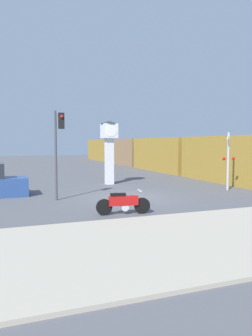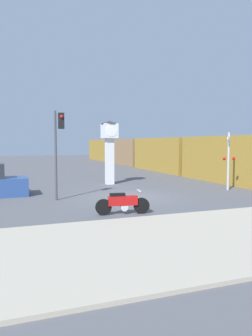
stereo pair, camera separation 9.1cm
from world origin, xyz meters
TOP-DOWN VIEW (x-y plane):
  - ground_plane at (0.00, 0.00)m, footprint 120.00×120.00m
  - sidewalk_strip at (0.00, -7.78)m, footprint 36.00×6.00m
  - motorcycle at (-1.72, -3.78)m, footprint 2.23×0.57m
  - clock_tower at (0.73, 5.70)m, footprint 1.20×1.20m
  - freight_train at (9.53, 19.72)m, footprint 2.80×43.18m
  - traffic_light at (-3.60, 0.53)m, footprint 0.50×0.35m
  - railroad_crossing_signal at (6.68, 0.41)m, footprint 0.90×0.82m

SIDE VIEW (x-z plane):
  - ground_plane at x=0.00m, z-range 0.00..0.00m
  - sidewalk_strip at x=0.00m, z-range 0.00..0.10m
  - motorcycle at x=-1.72m, z-range -0.02..0.97m
  - freight_train at x=9.53m, z-range 0.00..3.40m
  - railroad_crossing_signal at x=6.68m, z-range 0.17..3.70m
  - clock_tower at x=0.73m, z-range 0.73..5.16m
  - traffic_light at x=-3.60m, z-range 0.83..5.34m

